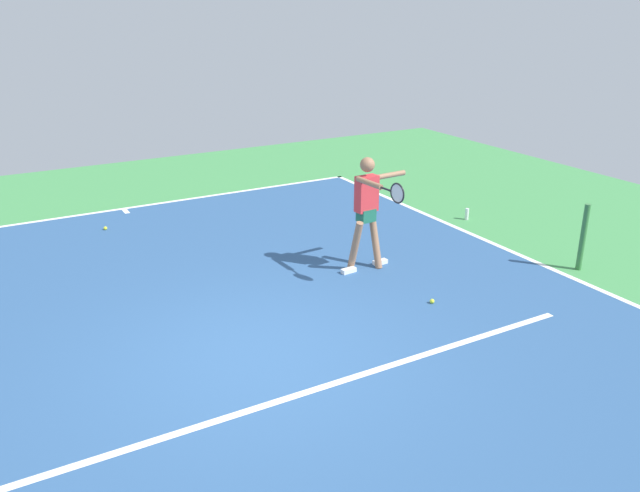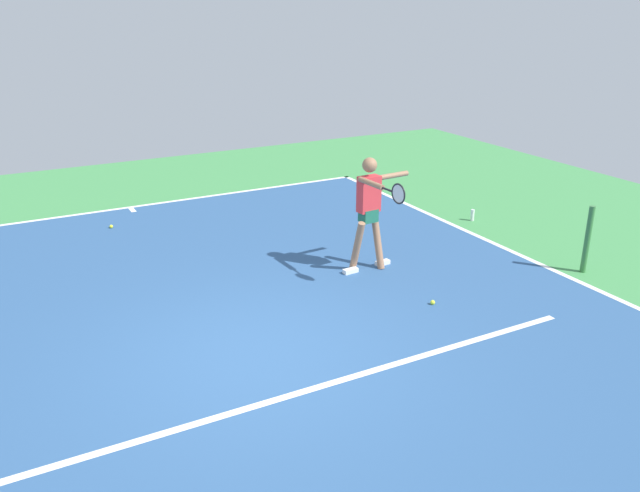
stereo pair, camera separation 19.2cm
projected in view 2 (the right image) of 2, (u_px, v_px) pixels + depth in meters
ground_plane at (258, 358)px, 7.59m from camera, size 21.55×21.55×0.00m
court_surface at (258, 358)px, 7.59m from camera, size 10.33×13.47×0.00m
court_line_baseline_near at (130, 207)px, 13.10m from camera, size 10.33×0.10×0.01m
court_line_sideline_left at (566, 276)px, 9.83m from camera, size 0.10×13.47×0.01m
court_line_service at (290, 396)px, 6.86m from camera, size 7.75×0.10×0.01m
court_line_centre_mark at (132, 210)px, 12.93m from camera, size 0.10×0.30×0.01m
net_post at (587, 240)px, 9.80m from camera, size 0.09×0.09×1.07m
tennis_player at (370, 207)px, 9.71m from camera, size 1.16×1.25×1.80m
tennis_ball_near_service_line at (111, 226)px, 11.89m from camera, size 0.07×0.07×0.07m
tennis_ball_by_sideline at (433, 302)px, 8.90m from camera, size 0.07×0.07×0.07m
water_bottle at (472, 215)px, 12.27m from camera, size 0.07×0.07×0.22m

